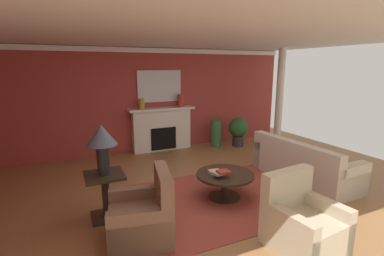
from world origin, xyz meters
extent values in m
plane|color=olive|center=(0.00, 0.00, 0.00)|extent=(9.74, 9.74, 0.00)
cube|color=#9E3833|center=(0.00, 3.26, 1.38)|extent=(8.09, 0.12, 2.75)
cube|color=white|center=(0.00, 0.30, 2.78)|extent=(8.09, 7.01, 0.06)
cube|color=white|center=(0.00, 3.18, 2.67)|extent=(8.09, 0.08, 0.12)
cube|color=#993D33|center=(0.23, -0.19, 0.01)|extent=(3.35, 2.36, 0.01)
cube|color=white|center=(0.18, 3.06, 0.56)|extent=(1.60, 0.25, 1.12)
cube|color=black|center=(0.18, 3.04, 0.35)|extent=(0.70, 0.26, 0.60)
cube|color=white|center=(0.18, 3.03, 1.15)|extent=(1.80, 0.35, 0.06)
cube|color=silver|center=(0.18, 3.17, 1.75)|extent=(1.21, 0.04, 0.84)
cube|color=beige|center=(2.12, -0.16, 0.23)|extent=(0.99, 2.14, 0.45)
cube|color=beige|center=(1.77, -0.18, 0.65)|extent=(0.30, 2.11, 0.40)
cube|color=beige|center=(2.16, -1.11, 0.31)|extent=(0.91, 0.24, 0.62)
cube|color=beige|center=(2.07, 0.79, 0.31)|extent=(0.91, 0.24, 0.62)
cube|color=brown|center=(-1.42, -0.78, 0.22)|extent=(0.94, 0.94, 0.44)
cube|color=brown|center=(-1.11, -0.84, 0.70)|extent=(0.31, 0.82, 0.51)
cube|color=brown|center=(-1.36, -0.45, 0.30)|extent=(0.81, 0.29, 0.60)
cube|color=brown|center=(-1.49, -1.10, 0.30)|extent=(0.81, 0.29, 0.60)
cube|color=#C1B293|center=(0.41, -1.82, 0.22)|extent=(0.87, 0.87, 0.44)
cube|color=#C1B293|center=(0.38, -1.50, 0.70)|extent=(0.81, 0.24, 0.51)
cube|color=#C1B293|center=(0.08, -1.85, 0.30)|extent=(0.22, 0.81, 0.60)
cube|color=#C1B293|center=(0.74, -1.79, 0.30)|extent=(0.22, 0.81, 0.60)
cylinder|color=#2D2319|center=(0.23, -0.19, 0.43)|extent=(1.00, 1.00, 0.04)
cylinder|color=#2D2319|center=(0.23, -0.19, 0.21)|extent=(0.12, 0.12, 0.41)
cylinder|color=#2D2319|center=(0.23, -0.19, 0.01)|extent=(0.56, 0.56, 0.03)
cube|color=#2D2319|center=(-1.75, -0.01, 0.68)|extent=(0.56, 0.56, 0.04)
cube|color=#2D2319|center=(-1.75, -0.01, 0.33)|extent=(0.10, 0.10, 0.66)
cube|color=#2D2319|center=(-1.75, -0.01, 0.02)|extent=(0.45, 0.45, 0.04)
cylinder|color=black|center=(-1.75, -0.01, 0.92)|extent=(0.18, 0.18, 0.45)
cone|color=#4C566B|center=(-1.75, -0.01, 1.30)|extent=(0.44, 0.44, 0.30)
cylinder|color=#B7892D|center=(-0.37, 3.00, 1.32)|extent=(0.14, 0.14, 0.28)
cylinder|color=#9E3328|center=(0.73, 3.00, 1.35)|extent=(0.19, 0.19, 0.34)
cylinder|color=#33703D|center=(1.70, 2.75, 0.38)|extent=(0.29, 0.29, 0.76)
cube|color=tan|center=(0.07, -0.12, 0.48)|extent=(0.21, 0.20, 0.06)
cube|color=tan|center=(0.05, -0.29, 0.52)|extent=(0.22, 0.18, 0.04)
cube|color=maroon|center=(0.10, -0.34, 0.56)|extent=(0.21, 0.18, 0.03)
cylinder|color=#333333|center=(2.30, 2.52, 0.15)|extent=(0.32, 0.32, 0.30)
sphere|color=#28602D|center=(2.30, 2.52, 0.55)|extent=(0.56, 0.56, 0.56)
cylinder|color=white|center=(3.23, 1.94, 1.38)|extent=(0.20, 0.20, 2.75)
camera|label=1|loc=(-2.19, -4.11, 2.25)|focal=26.31mm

